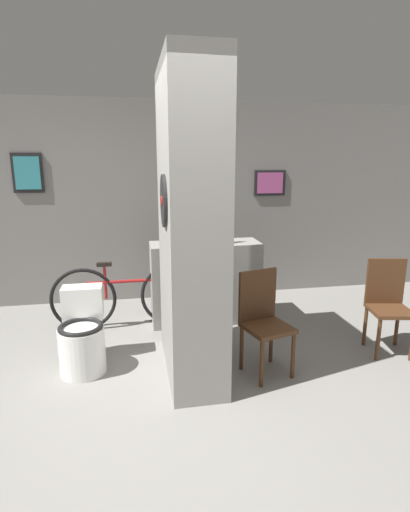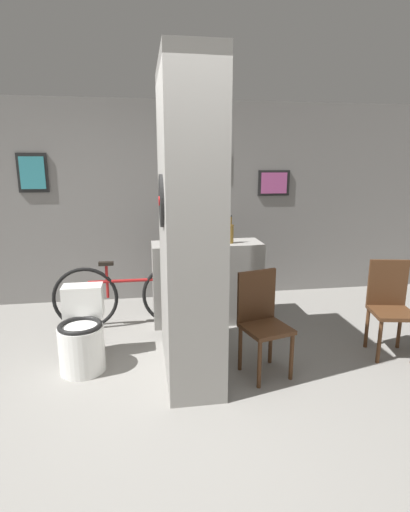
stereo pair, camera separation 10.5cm
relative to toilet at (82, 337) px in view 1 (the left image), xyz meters
The scene contains 9 objects.
ground_plane 1.18m from the toilet, 41.62° to the right, with size 14.00×14.00×0.00m, color gray.
wall_back 2.29m from the toilet, 65.39° to the left, with size 8.00×0.09×2.60m.
pillar_center 1.39m from the toilet, ahead, with size 0.48×1.20×2.60m.
counter_shelf 1.59m from the toilet, 35.51° to the left, with size 1.25×0.44×0.94m.
toilet is the anchor object (origin of this frame).
chair_near_pillar 1.62m from the toilet, 11.10° to the right, with size 0.46×0.46×0.91m.
chair_by_doorway 2.92m from the toilet, ahead, with size 0.44×0.44×0.91m.
bicycle 0.97m from the toilet, 64.97° to the left, with size 1.69×0.42×0.77m.
bottle_tall 1.92m from the toilet, 28.98° to the left, with size 0.07×0.07×0.32m.
Camera 1 is at (-0.37, -2.68, 1.85)m, focal length 28.00 mm.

